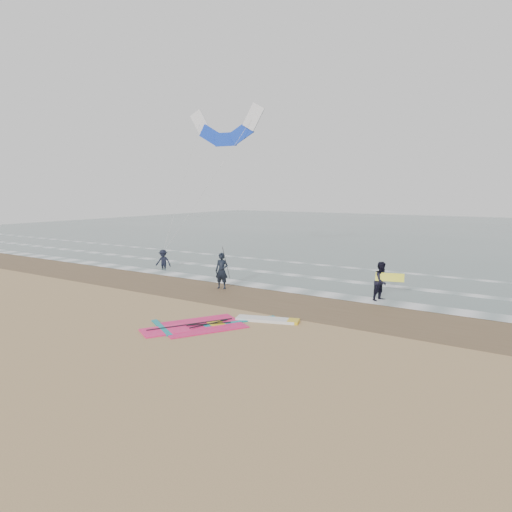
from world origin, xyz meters
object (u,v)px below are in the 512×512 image
Objects in this scene: windsurf_rig at (220,324)px; surf_kite at (226,130)px; person_walking at (382,281)px; person_standing at (222,271)px; person_wading at (163,257)px.

windsurf_rig is 17.13m from surf_kite.
surf_kite is (-8.39, 11.75, 9.22)m from windsurf_rig.
surf_kite is (-12.41, 4.42, 8.32)m from person_walking.
windsurf_rig is 2.70× the size of person_standing.
surf_kite is at bearing 110.77° from person_standing.
person_standing is 11.36m from surf_kite.
surf_kite is at bearing 125.52° from windsurf_rig.
surf_kite reaches higher than windsurf_rig.
person_wading is at bearing 108.95° from person_walking.
person_standing is at bearing -41.65° from person_wading.
person_standing is at bearing -55.35° from surf_kite.
person_standing reaches higher than person_walking.
person_walking is at bearing -23.02° from person_wading.
windsurf_rig is 6.73m from person_standing.
person_walking is 15.58m from surf_kite.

